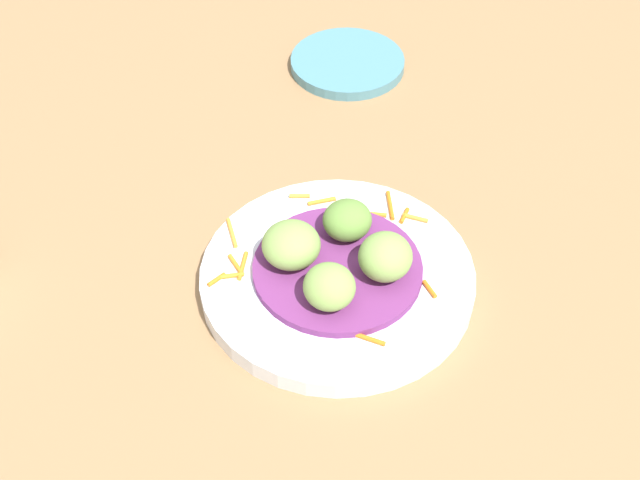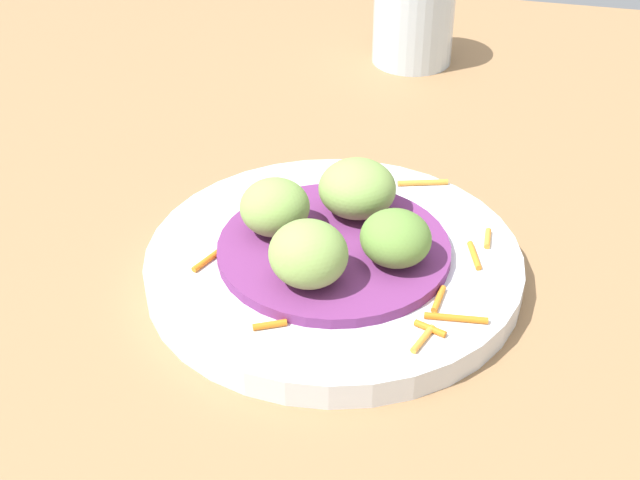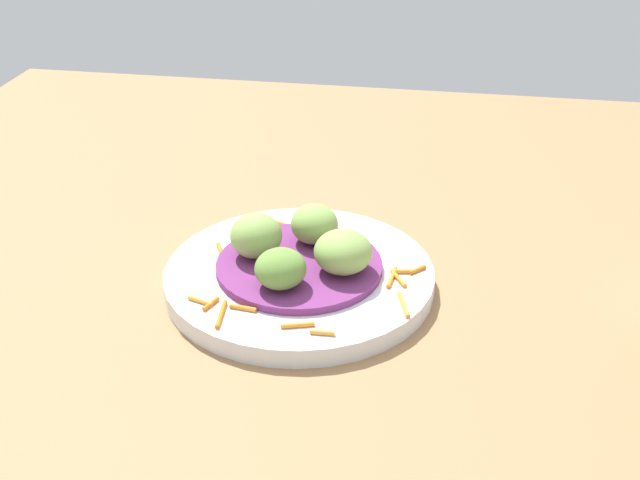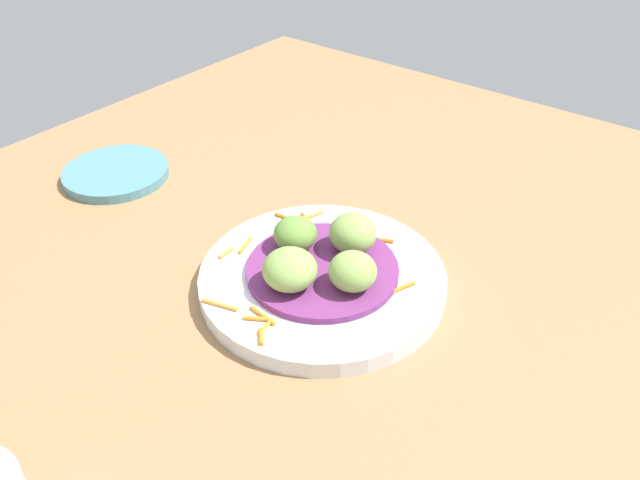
# 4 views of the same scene
# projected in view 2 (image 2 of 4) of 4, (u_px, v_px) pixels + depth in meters

# --- Properties ---
(table_surface) EXTENTS (1.10, 1.10, 0.02)m
(table_surface) POSITION_uv_depth(u_px,v_px,m) (301.00, 290.00, 0.61)
(table_surface) COLOR #936D47
(table_surface) RESTS_ON ground
(main_plate) EXTENTS (0.25, 0.25, 0.02)m
(main_plate) POSITION_uv_depth(u_px,v_px,m) (334.00, 265.00, 0.60)
(main_plate) COLOR silver
(main_plate) RESTS_ON table_surface
(cabbage_bed) EXTENTS (0.15, 0.15, 0.01)m
(cabbage_bed) POSITION_uv_depth(u_px,v_px,m) (334.00, 249.00, 0.59)
(cabbage_bed) COLOR #702D6B
(cabbage_bed) RESTS_ON main_plate
(carrot_garnish) EXTENTS (0.19, 0.20, 0.00)m
(carrot_garnish) POSITION_uv_depth(u_px,v_px,m) (387.00, 243.00, 0.60)
(carrot_garnish) COLOR orange
(carrot_garnish) RESTS_ON main_plate
(guac_scoop_left) EXTENTS (0.06, 0.06, 0.03)m
(guac_scoop_left) POSITION_uv_depth(u_px,v_px,m) (396.00, 237.00, 0.57)
(guac_scoop_left) COLOR olive
(guac_scoop_left) RESTS_ON cabbage_bed
(guac_scoop_center) EXTENTS (0.06, 0.06, 0.04)m
(guac_scoop_center) POSITION_uv_depth(u_px,v_px,m) (357.00, 188.00, 0.61)
(guac_scoop_center) COLOR #84A851
(guac_scoop_center) RESTS_ON cabbage_bed
(guac_scoop_right) EXTENTS (0.06, 0.06, 0.04)m
(guac_scoop_right) POSITION_uv_depth(u_px,v_px,m) (275.00, 207.00, 0.60)
(guac_scoop_right) COLOR #84A851
(guac_scoop_right) RESTS_ON cabbage_bed
(guac_scoop_back) EXTENTS (0.06, 0.06, 0.04)m
(guac_scoop_back) POSITION_uv_depth(u_px,v_px,m) (308.00, 254.00, 0.55)
(guac_scoop_back) COLOR #84A851
(guac_scoop_back) RESTS_ON cabbage_bed
(water_glass) EXTENTS (0.08, 0.08, 0.08)m
(water_glass) POSITION_uv_depth(u_px,v_px,m) (413.00, 22.00, 0.87)
(water_glass) COLOR silver
(water_glass) RESTS_ON table_surface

